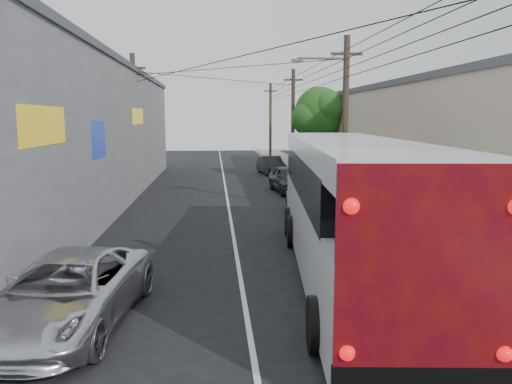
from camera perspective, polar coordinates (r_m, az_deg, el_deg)
ground at (r=10.22m, az=-0.54°, el=-16.99°), size 120.00×120.00×0.00m
sidewalk at (r=30.39m, az=8.93°, el=0.12°), size 3.00×80.00×0.12m
building_right at (r=33.34m, az=15.80°, el=5.97°), size 7.09×40.00×6.25m
building_left at (r=28.31m, az=-20.95°, el=6.38°), size 7.20×36.00×7.25m
utility_poles at (r=29.78m, az=2.58°, el=7.91°), size 11.80×45.28×8.00m
street_tree at (r=36.02m, az=7.40°, el=8.80°), size 4.40×4.00×6.60m
coach_bus at (r=14.03m, az=10.54°, el=-1.61°), size 4.06×13.45×3.82m
jeepney at (r=11.46m, az=-20.69°, el=-10.63°), size 3.15×5.68×1.50m
parked_suv at (r=22.94m, az=6.54°, el=-0.70°), size 2.33×5.40×1.55m
parked_car_mid at (r=29.76m, az=3.91°, el=1.47°), size 2.35×4.87×1.60m
parked_car_far at (r=39.58m, az=1.74°, el=3.08°), size 2.08×4.47×1.42m
pedestrian_near at (r=22.47m, az=11.53°, el=-0.45°), size 0.68×0.49×1.74m
pedestrian_far at (r=27.31m, az=9.39°, el=1.01°), size 0.85×0.70×1.60m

